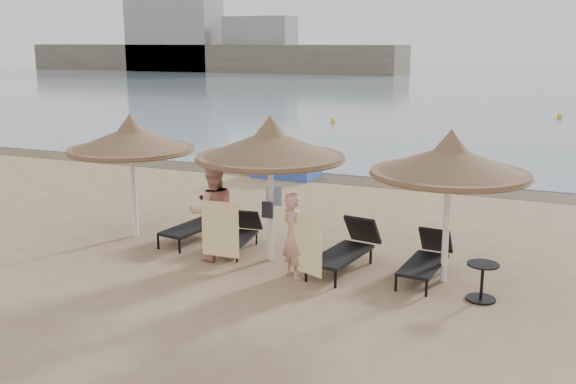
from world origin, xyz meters
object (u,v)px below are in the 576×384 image
at_px(lounger_near_left, 240,233).
at_px(palapa_center, 270,146).
at_px(person_left, 213,205).
at_px(pedal_boat, 286,166).
at_px(lounger_far_left, 199,222).
at_px(person_right, 294,229).
at_px(palapa_left, 131,140).
at_px(lounger_far_right, 427,258).
at_px(side_table, 482,283).
at_px(palapa_right, 450,161).
at_px(lounger_near_right, 348,248).

bearing_deg(lounger_near_left, palapa_center, -31.35).
height_order(person_left, pedal_boat, person_left).
relative_size(lounger_far_left, person_right, 1.05).
xyz_separation_m(palapa_left, lounger_far_right, (6.78, -0.05, -1.90)).
relative_size(side_table, pedal_boat, 0.31).
height_order(palapa_left, person_right, palapa_left).
distance_m(person_left, pedal_boat, 8.56).
distance_m(palapa_right, lounger_far_left, 5.99).
height_order(lounger_far_left, person_left, person_left).
bearing_deg(lounger_near_right, pedal_boat, 129.84).
relative_size(palapa_right, person_right, 1.50).
bearing_deg(side_table, lounger_near_right, 165.22).
bearing_deg(lounger_near_right, person_left, -158.65).
distance_m(lounger_far_right, pedal_boat, 9.79).
bearing_deg(lounger_far_right, pedal_boat, 133.83).
bearing_deg(side_table, lounger_far_left, 168.87).
bearing_deg(palapa_center, side_table, -7.37).
relative_size(palapa_right, lounger_far_right, 1.52).
bearing_deg(person_left, pedal_boat, -112.23).
xyz_separation_m(lounger_near_right, person_left, (-2.72, -0.59, 0.76)).
relative_size(palapa_left, palapa_center, 0.95).
relative_size(lounger_near_right, lounger_far_right, 1.12).
height_order(palapa_center, lounger_near_right, palapa_center).
bearing_deg(lounger_near_left, lounger_far_left, 160.27).
bearing_deg(side_table, palapa_left, 173.75).
relative_size(palapa_left, pedal_boat, 1.33).
distance_m(palapa_center, pedal_boat, 8.67).
relative_size(palapa_right, lounger_near_right, 1.36).
distance_m(lounger_near_right, side_table, 2.77).
bearing_deg(person_right, side_table, -138.60).
xyz_separation_m(lounger_far_left, lounger_near_left, (1.20, -0.28, -0.06)).
relative_size(lounger_far_right, side_table, 2.85).
bearing_deg(palapa_left, pedal_boat, 85.30).
relative_size(palapa_right, pedal_boat, 1.35).
relative_size(palapa_center, pedal_boat, 1.41).
bearing_deg(person_right, pedal_boat, -28.69).
bearing_deg(pedal_boat, palapa_left, -91.11).
height_order(lounger_near_right, side_table, lounger_near_right).
xyz_separation_m(palapa_left, person_right, (4.43, -1.09, -1.30)).
height_order(palapa_center, lounger_far_right, palapa_center).
height_order(palapa_right, pedal_boat, palapa_right).
relative_size(palapa_left, lounger_near_right, 1.34).
bearing_deg(lounger_near_left, palapa_right, -10.30).
bearing_deg(palapa_left, palapa_center, -4.92).
bearing_deg(side_table, lounger_far_right, 143.77).
distance_m(lounger_near_left, lounger_far_right, 4.11).
distance_m(lounger_near_left, lounger_near_right, 2.56).
bearing_deg(palapa_right, lounger_near_right, 179.58).
distance_m(palapa_left, palapa_right, 7.13).
xyz_separation_m(palapa_right, lounger_far_left, (-5.65, 0.57, -1.91)).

